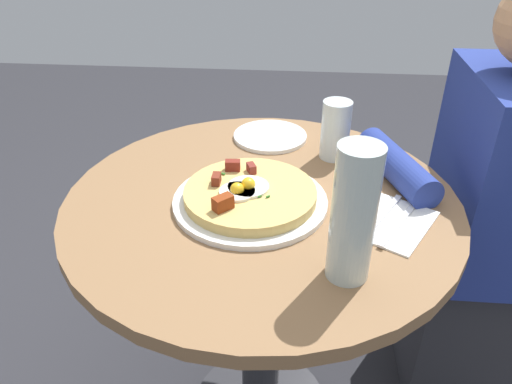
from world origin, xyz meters
TOP-DOWN VIEW (x-y plane):
  - dining_table at (0.00, 0.00)m, footprint 0.82×0.82m
  - person_seated at (-0.20, 0.55)m, footprint 0.42×0.48m
  - pizza_plate at (0.03, -0.02)m, footprint 0.32×0.32m
  - breakfast_pizza at (0.03, -0.02)m, footprint 0.27×0.27m
  - bread_plate at (-0.28, -0.00)m, footprint 0.19×0.19m
  - napkin at (0.07, 0.25)m, footprint 0.22×0.21m
  - fork at (0.08, 0.27)m, footprint 0.16×0.10m
  - knife at (0.06, 0.24)m, footprint 0.16×0.10m
  - water_glass at (-0.19, 0.16)m, footprint 0.07×0.07m
  - water_bottle at (0.23, 0.16)m, footprint 0.07×0.07m
  - salt_shaker at (-0.04, 0.18)m, footprint 0.03×0.03m

SIDE VIEW (x-z plane):
  - person_seated at x=-0.20m, z-range -0.06..1.07m
  - dining_table at x=0.00m, z-range 0.19..0.91m
  - napkin at x=0.07m, z-range 0.72..0.72m
  - bread_plate at x=-0.28m, z-range 0.72..0.73m
  - pizza_plate at x=0.03m, z-range 0.72..0.73m
  - fork at x=0.08m, z-range 0.72..0.73m
  - knife at x=0.06m, z-range 0.72..0.73m
  - breakfast_pizza at x=0.03m, z-range 0.72..0.77m
  - salt_shaker at x=-0.04m, z-range 0.72..0.77m
  - water_glass at x=-0.19m, z-range 0.72..0.86m
  - water_bottle at x=0.23m, z-range 0.72..0.96m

